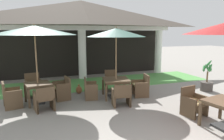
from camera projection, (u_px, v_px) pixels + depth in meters
The scene contains 17 objects.
background_pavilion at pixel (81, 19), 11.31m from camera, with size 10.96×2.87×4.23m.
lawn_strip at pixel (89, 84), 10.53m from camera, with size 12.76×2.66×0.01m, color #519347.
patio_chair_near_foreground_north at pixel (193, 103), 6.48m from camera, with size 0.72×0.69×0.88m.
patio_table_mid_left at pixel (38, 86), 7.54m from camera, with size 1.00×1.00×0.75m.
patio_umbrella_mid_left at pixel (34, 31), 7.19m from camera, with size 2.91×2.91×2.85m.
patio_chair_mid_left_west at pixel (11, 96), 7.13m from camera, with size 0.68×0.69×0.91m.
patio_chair_mid_left_north at pixel (33, 86), 8.33m from camera, with size 0.67×0.65×0.94m.
patio_chair_mid_left_east at pixel (62, 89), 8.03m from camera, with size 0.67×0.71×0.86m.
patio_chair_mid_left_south at pixel (44, 99), 6.83m from camera, with size 0.69×0.66×0.84m.
patio_table_mid_right at pixel (116, 81), 8.23m from camera, with size 1.14×1.14×0.75m.
patio_umbrella_mid_right at pixel (116, 33), 7.90m from camera, with size 2.25×2.25×2.77m.
patio_chair_mid_right_east at pixel (141, 86), 8.45m from camera, with size 0.69×0.73×0.88m.
patio_chair_mid_right_west at pixel (90, 88), 8.10m from camera, with size 0.59×0.70×0.82m.
patio_chair_mid_right_south at pixel (121, 95), 7.28m from camera, with size 0.70×0.65×0.81m.
patio_chair_mid_right_north at pixel (112, 81), 9.27m from camera, with size 0.66×0.64×0.90m.
potted_palm_right_edge at pixel (207, 83), 9.22m from camera, with size 0.58×0.56×1.37m.
terracotta_urn at pixel (79, 90), 8.82m from camera, with size 0.25×0.25×0.40m.
Camera 1 is at (-2.35, -2.52, 2.55)m, focal length 33.43 mm.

